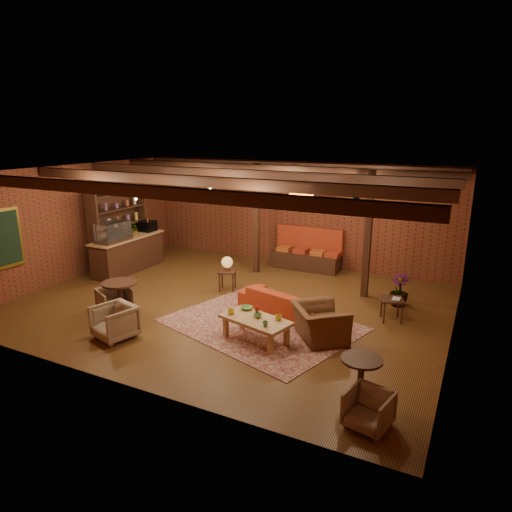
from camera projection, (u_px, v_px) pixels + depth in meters
The scene contains 29 objects.
floor at pixel (231, 304), 11.20m from camera, with size 10.00×10.00×0.00m, color #391A0E.
ceiling at pixel (229, 172), 10.34m from camera, with size 10.00×8.00×0.02m, color black.
wall_back at pixel (294, 213), 14.21m from camera, with size 10.00×0.02×3.20m, color brown.
wall_front at pixel (106, 293), 7.33m from camera, with size 10.00×0.02×3.20m, color brown.
wall_left at pixel (77, 222), 12.93m from camera, with size 0.02×8.00×3.20m, color brown.
wall_right at pixel (459, 268), 8.61m from camera, with size 0.02×8.00×3.20m, color brown.
ceiling_beams at pixel (229, 177), 10.37m from camera, with size 9.80×6.40×0.22m, color black, non-canonical shape.
ceiling_pipe at pixel (260, 181), 11.81m from camera, with size 0.12×0.12×9.60m, color black.
post_left at pixel (256, 219), 13.27m from camera, with size 0.16×0.16×3.20m, color black.
post_right at pixel (368, 235), 11.28m from camera, with size 0.16×0.16×3.20m, color black.
service_counter at pixel (128, 245), 13.62m from camera, with size 0.80×2.50×1.60m, color black, non-canonical shape.
plant_counter at pixel (134, 230), 13.64m from camera, with size 0.35×0.39×0.30m, color #337F33.
shelving_hutch at pixel (119, 230), 13.77m from camera, with size 0.52×2.00×2.40m, color black, non-canonical shape.
chalkboard_menu at pixel (3, 239), 10.92m from camera, with size 0.08×0.96×1.46m, color black.
banquette at pixel (305, 253), 13.86m from camera, with size 2.10×0.70×1.00m, color #A5321B, non-canonical shape.
service_sign at pixel (302, 194), 12.98m from camera, with size 0.86×0.06×0.30m, color orange.
ceiling_spotlights at pixel (229, 187), 10.43m from camera, with size 6.40×4.40×0.28m, color black, non-canonical shape.
rug at pixel (261, 324), 9.99m from camera, with size 3.87×2.96×0.01m, color maroon.
sofa at pixel (283, 302), 10.46m from camera, with size 2.11×0.82×0.62m, color #A83317.
coffee_table at pixel (255, 321), 9.13m from camera, with size 1.56×1.05×0.74m.
side_table_lamp at pixel (227, 265), 11.94m from camera, with size 0.56×0.56×0.93m.
round_table_left at pixel (120, 293), 10.33m from camera, with size 0.78×0.78×0.81m.
armchair_a at pixel (115, 300), 10.42m from camera, with size 0.69×0.65×0.71m, color tan.
armchair_b at pixel (114, 320), 9.27m from camera, with size 0.75×0.70×0.77m, color tan.
armchair_right at pixel (320, 317), 9.19m from camera, with size 1.10×0.71×0.96m, color brown.
side_table_book at pixel (392, 300), 10.09m from camera, with size 0.61×0.61×0.54m.
round_table_right at pixel (361, 373), 7.04m from camera, with size 0.64×0.64×0.75m.
armchair_far at pixel (369, 408), 6.49m from camera, with size 0.60×0.56×0.62m, color tan.
plant_tall at pixel (402, 259), 10.76m from camera, with size 1.33×1.33×2.37m, color #4C7F4C.
Camera 1 is at (5.26, -9.08, 4.14)m, focal length 32.00 mm.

